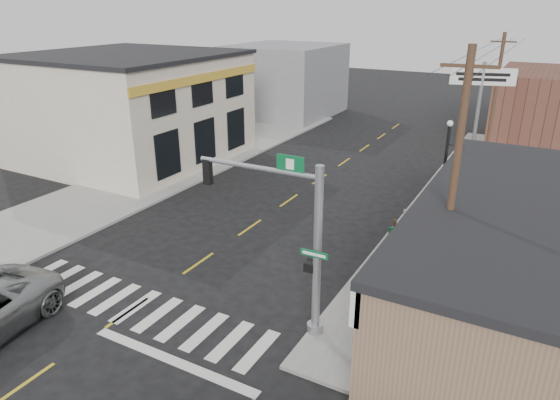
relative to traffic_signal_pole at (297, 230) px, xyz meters
The scene contains 19 objects.
ground 6.86m from the traffic_signal_pole, 160.13° to the right, with size 140.00×140.00×0.00m, color black.
sidewalk_right 12.06m from the traffic_signal_pole, 72.44° to the left, with size 6.00×38.00×0.13m, color gray.
sidewalk_left 18.55m from the traffic_signal_pole, 142.83° to the left, with size 6.00×38.00×0.13m, color gray.
center_line 8.90m from the traffic_signal_pole, 132.57° to the left, with size 0.12×56.00×0.01m, color gold.
crosswalk 6.75m from the traffic_signal_pole, 163.89° to the right, with size 11.00×2.20×0.01m, color silver.
left_building 22.07m from the traffic_signal_pole, 147.04° to the left, with size 12.00×12.00×6.80m, color beige.
bldg_distant_right 28.76m from the traffic_signal_pole, 76.97° to the left, with size 8.00×10.00×5.60m, color brown.
bldg_distant_left 34.25m from the traffic_signal_pole, 118.83° to the left, with size 9.00×10.00×6.40m, color gray.
traffic_signal_pole is the anchor object (origin of this frame).
guide_sign 4.69m from the traffic_signal_pole, 52.59° to the left, with size 1.62×0.14×2.83m.
fire_hydrant 6.65m from the traffic_signal_pole, 66.69° to the left, with size 0.20×0.20×0.64m.
ped_crossing_sign 9.17m from the traffic_signal_pole, 72.76° to the left, with size 1.13×0.08×2.91m.
lamp_post 9.87m from the traffic_signal_pole, 75.34° to the left, with size 0.68×0.53×5.20m.
dance_center_sign 16.47m from the traffic_signal_pole, 80.64° to the left, with size 3.30×0.21×7.01m.
bare_tree 4.40m from the traffic_signal_pole, 14.10° to the left, with size 2.20×2.20×4.40m.
shrub_front 5.39m from the traffic_signal_pole, 14.35° to the left, with size 1.39×1.39×1.04m, color #1E3C18.
shrub_back 8.13m from the traffic_signal_pole, 48.74° to the left, with size 1.15×1.15×0.86m, color black.
utility_pole_near 4.70m from the traffic_signal_pole, 29.46° to the left, with size 1.54×0.23×8.83m.
utility_pole_far 21.14m from the traffic_signal_pole, 82.00° to the left, with size 1.44×0.22×8.27m.
Camera 1 is at (11.63, -10.27, 9.95)m, focal length 32.00 mm.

